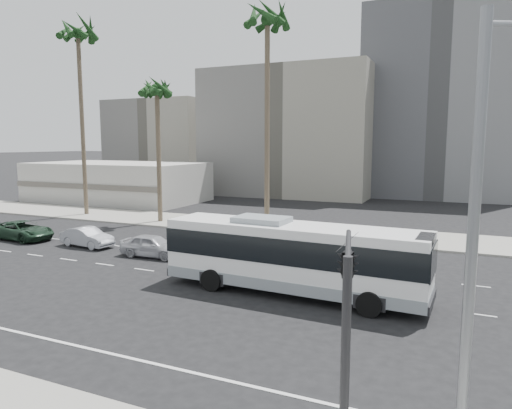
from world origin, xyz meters
The scene contains 16 objects.
ground centered at (0.00, 0.00, 0.00)m, with size 700.00×700.00×0.00m, color black.
sidewalk_north centered at (0.00, 15.50, 0.07)m, with size 120.00×7.00×0.15m, color gray.
commercial_low centered at (-30.00, 25.99, 2.50)m, with size 22.00×12.16×5.00m.
midrise_beige_west centered at (-12.00, 45.00, 9.00)m, with size 24.00×18.00×18.00m, color slate.
midrise_gray_center centered at (8.00, 52.00, 13.00)m, with size 20.00×20.00×26.00m, color #55565A.
midrise_beige_far centered at (-38.00, 50.00, 7.50)m, with size 18.00×16.00×15.00m, color slate.
civic_tower centered at (-2.00, 250.00, 38.83)m, with size 42.00×42.00×129.00m.
city_bus centered at (3.50, -0.55, 1.98)m, with size 13.26×3.55×3.78m.
car_a centered at (-7.50, 2.90, 0.75)m, with size 4.42×1.78×1.50m, color #A7A7AD.
car_b centered at (-13.69, 3.47, 0.70)m, with size 4.26×1.49×1.40m, color #979AA2.
car_c centered at (-20.13, 3.33, 0.74)m, with size 5.29×2.44×1.47m, color #1B3323.
streetlight_corner centered at (11.34, -11.52, 5.89)m, with size 2.18×4.74×10.42m.
traffic_signal centered at (8.54, -11.08, 4.54)m, with size 2.54×3.44×5.45m.
palm_near centered at (-4.26, 14.95, 17.24)m, with size 5.66×5.66×19.03m.
palm_mid centered at (-14.96, 14.25, 12.17)m, with size 4.37×4.37×13.53m.
palm_far centered at (-24.71, 14.85, 18.01)m, with size 5.77×5.77×19.82m.
Camera 1 is at (10.82, -21.67, 7.46)m, focal length 32.29 mm.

